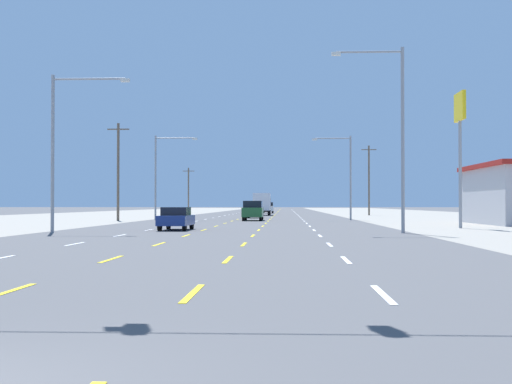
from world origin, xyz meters
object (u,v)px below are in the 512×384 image
object	(u,v)px
suv_center_turn_near	(253,210)
streetlight_right_row_1	(346,171)
sedan_inner_left_nearest	(176,218)
streetlight_left_row_1	(160,170)
streetlight_left_row_0	(61,140)
box_truck_center_turn_midfar	(262,203)
sedan_center_turn_mid	(255,212)
streetlight_right_row_0	(396,126)
pole_sign_right_row_1	(460,123)
suv_center_turn_far	(268,208)

from	to	relation	value
suv_center_turn_near	streetlight_right_row_1	size ratio (longest dim) A/B	0.56
sedan_inner_left_nearest	streetlight_left_row_1	size ratio (longest dim) A/B	0.51
streetlight_left_row_0	streetlight_right_row_1	bearing A→B (deg)	57.93
box_truck_center_turn_midfar	streetlight_right_row_1	world-z (taller)	streetlight_right_row_1
sedan_center_turn_mid	streetlight_right_row_0	bearing A→B (deg)	-76.39
streetlight_left_row_0	streetlight_right_row_1	xyz separation A→B (m)	(19.34, 30.86, -0.33)
suv_center_turn_near	pole_sign_right_row_1	size ratio (longest dim) A/B	0.53
streetlight_left_row_1	box_truck_center_turn_midfar	bearing A→B (deg)	71.53
sedan_center_turn_mid	pole_sign_right_row_1	bearing A→B (deg)	-64.84
suv_center_turn_near	streetlight_right_row_0	world-z (taller)	streetlight_right_row_0
sedan_inner_left_nearest	suv_center_turn_near	bearing A→B (deg)	81.55
box_truck_center_turn_midfar	suv_center_turn_far	size ratio (longest dim) A/B	1.47
streetlight_left_row_0	streetlight_right_row_0	size ratio (longest dim) A/B	0.87
streetlight_right_row_0	streetlight_left_row_0	bearing A→B (deg)	180.00
sedan_center_turn_mid	suv_center_turn_far	world-z (taller)	suv_center_turn_far
sedan_center_turn_mid	box_truck_center_turn_midfar	size ratio (longest dim) A/B	0.62
sedan_center_turn_mid	streetlight_right_row_1	bearing A→B (deg)	-45.87
box_truck_center_turn_midfar	streetlight_right_row_1	size ratio (longest dim) A/B	0.83
streetlight_right_row_0	streetlight_left_row_1	world-z (taller)	streetlight_right_row_0
sedan_inner_left_nearest	suv_center_turn_near	size ratio (longest dim) A/B	0.92
suv_center_turn_near	suv_center_turn_far	xyz separation A→B (m)	(0.04, 55.08, 0.00)
suv_center_turn_near	streetlight_left_row_0	world-z (taller)	streetlight_left_row_0
sedan_inner_left_nearest	suv_center_turn_far	size ratio (longest dim) A/B	0.92
box_truck_center_turn_midfar	streetlight_right_row_0	world-z (taller)	streetlight_right_row_0
streetlight_right_row_0	streetlight_right_row_1	size ratio (longest dim) A/B	1.22
suv_center_turn_near	streetlight_left_row_1	bearing A→B (deg)	166.99
sedan_center_turn_mid	box_truck_center_turn_midfar	world-z (taller)	box_truck_center_turn_midfar
sedan_inner_left_nearest	sedan_center_turn_mid	world-z (taller)	same
sedan_center_turn_mid	sedan_inner_left_nearest	bearing A→B (deg)	-95.13
sedan_inner_left_nearest	streetlight_right_row_0	world-z (taller)	streetlight_right_row_0
sedan_inner_left_nearest	sedan_center_turn_mid	size ratio (longest dim) A/B	1.00
streetlight_right_row_0	suv_center_turn_near	bearing A→B (deg)	108.56
suv_center_turn_near	pole_sign_right_row_1	world-z (taller)	pole_sign_right_row_1
streetlight_left_row_0	sedan_inner_left_nearest	bearing A→B (deg)	32.44
box_truck_center_turn_midfar	suv_center_turn_far	distance (m)	24.04
suv_center_turn_near	streetlight_left_row_1	size ratio (longest dim) A/B	0.56
suv_center_turn_near	streetlight_right_row_0	distance (m)	30.59
sedan_inner_left_nearest	suv_center_turn_far	xyz separation A→B (m)	(3.72, 79.79, 0.27)
suv_center_turn_near	pole_sign_right_row_1	bearing A→B (deg)	-53.65
box_truck_center_turn_midfar	streetlight_right_row_0	bearing A→B (deg)	-80.69
pole_sign_right_row_1	suv_center_turn_near	bearing A→B (deg)	126.35
suv_center_turn_near	sedan_center_turn_mid	distance (m)	12.46
sedan_inner_left_nearest	streetlight_right_row_0	xyz separation A→B (m)	(13.28, -3.89, 5.35)
suv_center_turn_far	streetlight_left_row_0	bearing A→B (deg)	-96.70
suv_center_turn_far	sedan_center_turn_mid	bearing A→B (deg)	-90.51
sedan_inner_left_nearest	box_truck_center_turn_midfar	bearing A→B (deg)	86.42
suv_center_turn_far	streetlight_right_row_1	world-z (taller)	streetlight_right_row_1
sedan_inner_left_nearest	box_truck_center_turn_midfar	xyz separation A→B (m)	(3.49, 55.77, 1.08)
suv_center_turn_far	streetlight_left_row_1	distance (m)	53.89
sedan_center_turn_mid	streetlight_left_row_0	bearing A→B (deg)	-102.98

